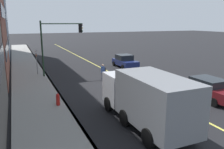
{
  "coord_description": "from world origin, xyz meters",
  "views": [
    {
      "loc": [
        -18.88,
        9.54,
        5.45
      ],
      "look_at": [
        -2.1,
        2.31,
        1.23
      ],
      "focal_mm": 36.54,
      "sensor_mm": 36.0,
      "label": 1
    }
  ],
  "objects": [
    {
      "name": "car_maroon",
      "position": [
        -7.09,
        -3.13,
        0.79
      ],
      "size": [
        4.4,
        2.04,
        1.51
      ],
      "color": "#591116",
      "rests_on": "ground"
    },
    {
      "name": "sidewalk_slab",
      "position": [
        0.0,
        8.33,
        0.07
      ],
      "size": [
        80.0,
        3.42,
        0.15
      ],
      "primitive_type": "cube",
      "color": "gray",
      "rests_on": "ground"
    },
    {
      "name": "car_navy",
      "position": [
        5.9,
        -2.86,
        0.77
      ],
      "size": [
        3.95,
        2.05,
        1.53
      ],
      "color": "navy",
      "rests_on": "ground"
    },
    {
      "name": "street_sign_post",
      "position": [
        5.39,
        7.52,
        1.59
      ],
      "size": [
        0.6,
        0.08,
        2.69
      ],
      "color": "slate",
      "rests_on": "ground"
    },
    {
      "name": "traffic_light_mast",
      "position": [
        4.3,
        5.38,
        3.85
      ],
      "size": [
        0.28,
        4.25,
        5.58
      ],
      "color": "#1E3823",
      "rests_on": "ground"
    },
    {
      "name": "lane_stripe_center",
      "position": [
        0.0,
        0.0,
        0.01
      ],
      "size": [
        80.0,
        0.16,
        0.01
      ],
      "primitive_type": "cube",
      "color": "#D8CC4C",
      "rests_on": "ground"
    },
    {
      "name": "pedestrian_with_backpack",
      "position": [
        0.67,
        2.04,
        0.93
      ],
      "size": [
        0.4,
        0.38,
        1.61
      ],
      "color": "#262D4C",
      "rests_on": "ground"
    },
    {
      "name": "truck_gray",
      "position": [
        -9.1,
        3.34,
        1.55
      ],
      "size": [
        6.77,
        2.45,
        2.88
      ],
      "color": "silver",
      "rests_on": "ground"
    },
    {
      "name": "curb_edge",
      "position": [
        0.0,
        6.69,
        0.07
      ],
      "size": [
        80.0,
        0.16,
        0.15
      ],
      "primitive_type": "cube",
      "color": "slate",
      "rests_on": "ground"
    },
    {
      "name": "fire_hydrant",
      "position": [
        -4.57,
        7.21,
        0.47
      ],
      "size": [
        0.24,
        0.24,
        0.94
      ],
      "color": "red",
      "rests_on": "ground"
    },
    {
      "name": "ground",
      "position": [
        0.0,
        0.0,
        0.0
      ],
      "size": [
        200.0,
        200.0,
        0.0
      ],
      "primitive_type": "plane",
      "color": "black"
    }
  ]
}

